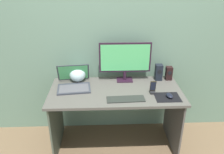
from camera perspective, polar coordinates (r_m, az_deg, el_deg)
name	(u,v)px	position (r m, az deg, el deg)	size (l,w,h in m)	color
ground_plane	(115,144)	(2.86, 0.79, -16.20)	(8.00, 8.00, 0.00)	brown
wall_back	(114,32)	(2.62, 0.49, 10.98)	(6.00, 0.04, 2.50)	slate
desk	(115,102)	(2.52, 0.87, -6.33)	(1.40, 0.66, 0.73)	#4B4843
monitor	(125,60)	(2.56, 3.26, 4.33)	(0.58, 0.14, 0.45)	black
speaker_right	(169,73)	(2.73, 13.91, 0.91)	(0.07, 0.07, 0.16)	black
speaker_near_monitor	(159,72)	(2.69, 11.50, 1.16)	(0.08, 0.08, 0.19)	black
laptop	(74,83)	(2.53, -9.46, -1.47)	(0.38, 0.37, 0.23)	#2E3139
fishbowl	(78,74)	(2.64, -8.54, 0.82)	(0.19, 0.19, 0.19)	silver
keyboard_external	(126,99)	(2.28, 3.43, -5.49)	(0.38, 0.12, 0.01)	#232623
mousepad	(167,97)	(2.38, 13.58, -4.89)	(0.25, 0.20, 0.00)	black
mouse	(169,96)	(2.37, 14.05, -4.49)	(0.06, 0.10, 0.04)	black
phone_in_dock	(153,89)	(2.41, 10.08, -2.94)	(0.06, 0.05, 0.14)	black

